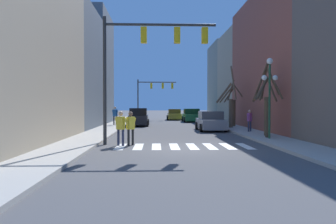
{
  "coord_description": "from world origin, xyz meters",
  "views": [
    {
      "loc": [
        -1.36,
        -15.4,
        2.07
      ],
      "look_at": [
        -0.07,
        20.08,
        1.35
      ],
      "focal_mm": 35.0,
      "sensor_mm": 36.0,
      "label": 1
    }
  ],
  "objects": [
    {
      "name": "crosswalk_stripes",
      "position": [
        0.0,
        1.0,
        0.0
      ],
      "size": [
        6.75,
        2.6,
        0.01
      ],
      "color": "white",
      "rests_on": "ground_plane"
    },
    {
      "name": "street_tree_right_far",
      "position": [
        5.22,
        4.05,
        2.04
      ],
      "size": [
        1.2,
        2.77,
        4.5
      ],
      "color": "#473828",
      "rests_on": "sidewalk_right"
    },
    {
      "name": "street_lamp_right_corner",
      "position": [
        5.2,
        3.31,
        3.43
      ],
      "size": [
        0.95,
        0.36,
        4.66
      ],
      "color": "#1E4C2D",
      "rests_on": "sidewalk_right"
    },
    {
      "name": "pedestrian_on_right_sidewalk",
      "position": [
        -5.39,
        16.86,
        1.22
      ],
      "size": [
        0.7,
        0.5,
        1.81
      ],
      "rotation": [
        0.0,
        0.0,
        5.71
      ],
      "color": "black",
      "rests_on": "sidewalk_left"
    },
    {
      "name": "car_parked_right_near",
      "position": [
        3.09,
        25.72,
        0.78
      ],
      "size": [
        2.2,
        4.61,
        1.67
      ],
      "rotation": [
        0.0,
        0.0,
        1.57
      ],
      "color": "#236B38",
      "rests_on": "ground_plane"
    },
    {
      "name": "street_tree_left_far",
      "position": [
        5.7,
        14.53,
        2.08
      ],
      "size": [
        2.29,
        1.55,
        4.29
      ],
      "color": "brown",
      "rests_on": "sidewalk_right"
    },
    {
      "name": "pedestrian_near_right_corner",
      "position": [
        5.52,
        8.43,
        1.1
      ],
      "size": [
        0.56,
        0.52,
        1.6
      ],
      "rotation": [
        0.0,
        0.0,
        3.88
      ],
      "color": "#282D47",
      "rests_on": "sidewalk_right"
    },
    {
      "name": "car_parked_left_mid",
      "position": [
        1.23,
        31.24,
        0.73
      ],
      "size": [
        2.11,
        4.26,
        1.56
      ],
      "rotation": [
        0.0,
        0.0,
        1.57
      ],
      "color": "#A38423",
      "rests_on": "ground_plane"
    },
    {
      "name": "pedestrian_on_left_sidewalk",
      "position": [
        -2.68,
        1.56,
        1.04
      ],
      "size": [
        0.57,
        0.62,
        1.75
      ],
      "rotation": [
        0.0,
        0.0,
        0.84
      ],
      "color": "black",
      "rests_on": "ground_plane"
    },
    {
      "name": "traffic_signal_near",
      "position": [
        -1.96,
        1.91,
        4.95
      ],
      "size": [
        5.95,
        0.28,
        6.72
      ],
      "color": "#2D2D2D",
      "rests_on": "ground_plane"
    },
    {
      "name": "car_parked_right_far",
      "position": [
        -3.15,
        17.87,
        0.83
      ],
      "size": [
        2.09,
        4.41,
        1.8
      ],
      "rotation": [
        0.0,
        0.0,
        1.57
      ],
      "color": "black",
      "rests_on": "ground_plane"
    },
    {
      "name": "street_tree_right_near",
      "position": [
        5.72,
        5.09,
        2.29
      ],
      "size": [
        1.95,
        2.13,
        4.51
      ],
      "color": "brown",
      "rests_on": "sidewalk_right"
    },
    {
      "name": "pedestrian_crossing_street",
      "position": [
        -3.18,
        1.41,
        1.05
      ],
      "size": [
        0.68,
        0.5,
        1.77
      ],
      "rotation": [
        0.0,
        0.0,
        5.69
      ],
      "color": "#282D47",
      "rests_on": "ground_plane"
    },
    {
      "name": "sidewalk_right",
      "position": [
        5.46,
        0.0,
        0.07
      ],
      "size": [
        2.29,
        90.0,
        0.15
      ],
      "color": "#ADA89E",
      "rests_on": "ground_plane"
    },
    {
      "name": "car_driving_toward_lane",
      "position": [
        3.11,
        11.31,
        0.75
      ],
      "size": [
        2.16,
        4.5,
        1.59
      ],
      "rotation": [
        0.0,
        0.0,
        1.57
      ],
      "color": "gray",
      "rests_on": "ground_plane"
    },
    {
      "name": "street_tree_left_near",
      "position": [
        5.01,
        12.73,
        2.09
      ],
      "size": [
        1.65,
        1.38,
        5.34
      ],
      "color": "brown",
      "rests_on": "sidewalk_right"
    },
    {
      "name": "traffic_signal_far",
      "position": [
        -1.93,
        33.33,
        4.37
      ],
      "size": [
        5.77,
        0.28,
        5.93
      ],
      "color": "#2D2D2D",
      "rests_on": "ground_plane"
    },
    {
      "name": "ground_plane",
      "position": [
        0.0,
        0.0,
        0.0
      ],
      "size": [
        240.0,
        240.0,
        0.0
      ],
      "primitive_type": "plane",
      "color": "#4C4C4F"
    },
    {
      "name": "building_row_left",
      "position": [
        -9.6,
        9.98,
        5.64
      ],
      "size": [
        6.0,
        31.47,
        12.25
      ],
      "color": "tan",
      "rests_on": "ground_plane"
    },
    {
      "name": "building_row_right",
      "position": [
        9.6,
        13.82,
        5.75
      ],
      "size": [
        6.0,
        41.28,
        13.06
      ],
      "color": "#66564C",
      "rests_on": "ground_plane"
    },
    {
      "name": "sidewalk_left",
      "position": [
        -5.46,
        0.0,
        0.07
      ],
      "size": [
        2.29,
        90.0,
        0.15
      ],
      "color": "#ADA89E",
      "rests_on": "ground_plane"
    }
  ]
}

